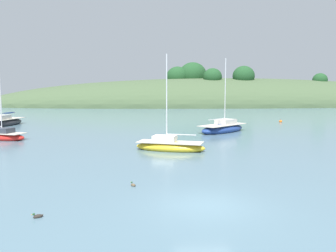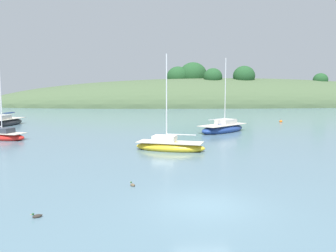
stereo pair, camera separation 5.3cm
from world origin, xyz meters
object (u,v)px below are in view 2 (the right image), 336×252
at_px(sailboat_orange_cutter, 223,128).
at_px(duck_lone_left, 133,185).
at_px(sailboat_navy_dinghy, 4,122).
at_px(duck_lone_right, 37,216).
at_px(sailboat_cream_ketch, 169,146).
at_px(mooring_buoy_outer, 281,121).
at_px(sailboat_grey_yawl, 0,136).

height_order(sailboat_orange_cutter, duck_lone_left, sailboat_orange_cutter).
height_order(sailboat_navy_dinghy, duck_lone_right, sailboat_navy_dinghy).
distance_m(duck_lone_right, duck_lone_left, 5.24).
xyz_separation_m(sailboat_navy_dinghy, duck_lone_right, (14.77, -34.44, -0.39)).
bearing_deg(duck_lone_right, sailboat_orange_cutter, 62.16).
bearing_deg(duck_lone_left, duck_lone_right, -131.56).
xyz_separation_m(sailboat_cream_ketch, duck_lone_right, (-6.14, -13.80, -0.30)).
xyz_separation_m(sailboat_cream_ketch, mooring_buoy_outer, (18.67, 22.34, -0.23)).
distance_m(mooring_buoy_outer, duck_lone_right, 43.84).
bearing_deg(duck_lone_left, sailboat_cream_ketch, 74.90).
height_order(sailboat_cream_ketch, duck_lone_left, sailboat_cream_ketch).
bearing_deg(duck_lone_right, mooring_buoy_outer, 55.53).
bearing_deg(mooring_buoy_outer, sailboat_grey_yawl, -156.35).
bearing_deg(sailboat_orange_cutter, sailboat_grey_yawl, -169.82).
bearing_deg(sailboat_grey_yawl, sailboat_navy_dinghy, 110.32).
bearing_deg(sailboat_navy_dinghy, sailboat_orange_cutter, -18.36).
distance_m(sailboat_navy_dinghy, duck_lone_left, 35.56).
relative_size(mooring_buoy_outer, duck_lone_left, 1.36).
xyz_separation_m(sailboat_orange_cutter, sailboat_grey_yawl, (-23.07, -4.14, -0.08)).
distance_m(sailboat_grey_yawl, sailboat_cream_ketch, 17.48).
xyz_separation_m(sailboat_navy_dinghy, sailboat_cream_ketch, (20.92, -20.64, -0.09)).
bearing_deg(mooring_buoy_outer, sailboat_navy_dinghy, -177.54).
bearing_deg(duck_lone_right, sailboat_grey_yawl, 115.01).
relative_size(sailboat_navy_dinghy, sailboat_grey_yawl, 1.40).
bearing_deg(duck_lone_left, sailboat_navy_dinghy, 120.88).
height_order(sailboat_orange_cutter, duck_lone_right, sailboat_orange_cutter).
distance_m(sailboat_navy_dinghy, sailboat_cream_ketch, 29.39).
relative_size(sailboat_orange_cutter, sailboat_cream_ketch, 1.11).
xyz_separation_m(sailboat_grey_yawl, sailboat_cream_ketch, (15.93, -7.19, 0.01)).
height_order(sailboat_cream_ketch, duck_lone_right, sailboat_cream_ketch).
bearing_deg(sailboat_navy_dinghy, duck_lone_left, -59.12).
bearing_deg(sailboat_orange_cutter, mooring_buoy_outer, 43.66).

